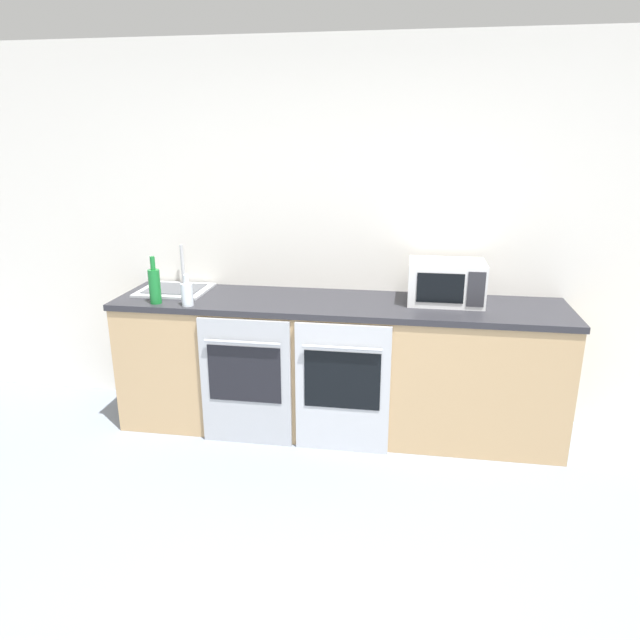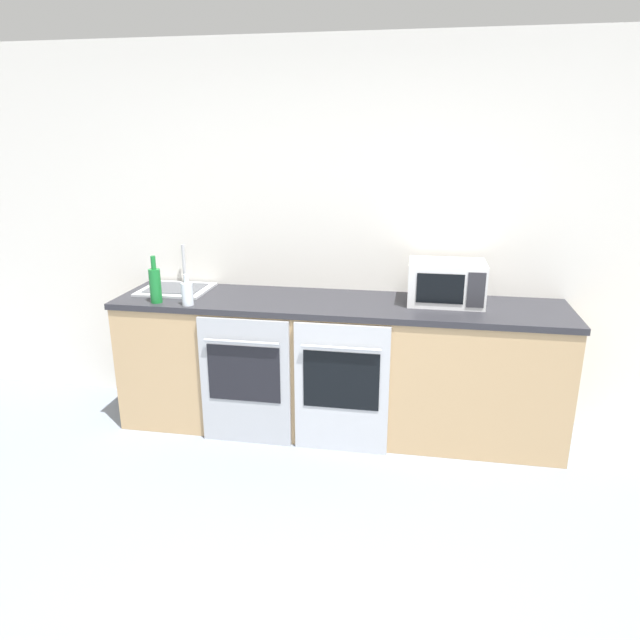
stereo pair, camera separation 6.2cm
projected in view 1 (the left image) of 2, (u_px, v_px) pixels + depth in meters
The scene contains 8 objects.
wall_back at pixel (345, 236), 4.01m from camera, with size 10.00×0.06×2.60m.
counter_back at pixel (337, 365), 3.94m from camera, with size 3.00×0.66×0.92m.
oven_left at pixel (245, 382), 3.71m from camera, with size 0.60×0.06×0.87m.
oven_right at pixel (342, 388), 3.61m from camera, with size 0.60×0.06×0.87m.
microwave at pixel (446, 282), 3.72m from camera, with size 0.49×0.33×0.28m.
bottle_clear at pixel (187, 294), 3.67m from camera, with size 0.08×0.08×0.20m.
bottle_green at pixel (155, 285), 3.71m from camera, with size 0.08×0.08×0.31m.
sink at pixel (175, 289), 4.05m from camera, with size 0.47×0.42×0.30m.
Camera 1 is at (0.45, -1.51, 1.96)m, focal length 32.00 mm.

